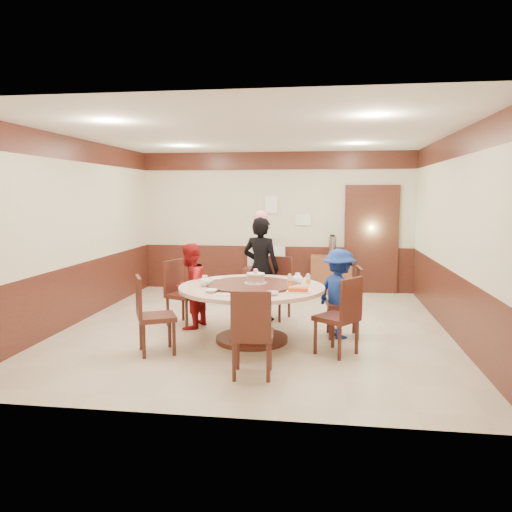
# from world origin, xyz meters

# --- Properties ---
(room) EXTENTS (6.00, 6.04, 2.84)m
(room) POSITION_xyz_m (0.01, 0.01, 1.08)
(room) COLOR beige
(room) RESTS_ON ground
(banquet_table) EXTENTS (1.93, 1.93, 0.78)m
(banquet_table) POSITION_xyz_m (0.04, -0.67, 0.53)
(banquet_table) COLOR #461E16
(banquet_table) RESTS_ON ground
(chair_0) EXTENTS (0.48, 0.47, 0.97)m
(chair_0) POSITION_xyz_m (1.28, -0.29, 0.30)
(chair_0) COLOR #461E16
(chair_0) RESTS_ON ground
(chair_1) EXTENTS (0.56, 0.57, 0.97)m
(chair_1) POSITION_xyz_m (0.22, 0.61, 0.30)
(chair_1) COLOR #461E16
(chair_1) RESTS_ON ground
(chair_2) EXTENTS (0.58, 0.58, 0.97)m
(chair_2) POSITION_xyz_m (-1.10, 0.04, 0.30)
(chair_2) COLOR #461E16
(chair_2) RESTS_ON ground
(chair_3) EXTENTS (0.59, 0.59, 0.97)m
(chair_3) POSITION_xyz_m (-1.07, -1.34, 0.30)
(chair_3) COLOR #461E16
(chair_3) RESTS_ON ground
(chair_4) EXTENTS (0.47, 0.48, 0.97)m
(chair_4) POSITION_xyz_m (0.24, -1.97, 0.30)
(chair_4) COLOR #461E16
(chair_4) RESTS_ON ground
(chair_5) EXTENTS (0.62, 0.62, 0.97)m
(chair_5) POSITION_xyz_m (1.17, -1.08, 0.30)
(chair_5) COLOR #461E16
(chair_5) RESTS_ON ground
(person_standing) EXTENTS (0.68, 0.54, 1.62)m
(person_standing) POSITION_xyz_m (0.01, 0.51, 0.81)
(person_standing) COLOR black
(person_standing) RESTS_ON ground
(person_red) EXTENTS (0.61, 0.71, 1.25)m
(person_red) POSITION_xyz_m (-0.95, -0.14, 0.62)
(person_red) COLOR maroon
(person_red) RESTS_ON ground
(person_blue) EXTENTS (0.85, 0.90, 1.22)m
(person_blue) POSITION_xyz_m (1.20, -0.34, 0.61)
(person_blue) COLOR navy
(person_blue) RESTS_ON ground
(birthday_cake) EXTENTS (0.30, 0.30, 0.20)m
(birthday_cake) POSITION_xyz_m (0.09, -0.64, 0.85)
(birthday_cake) COLOR white
(birthday_cake) RESTS_ON banquet_table
(teapot_left) EXTENTS (0.17, 0.15, 0.13)m
(teapot_left) POSITION_xyz_m (-0.57, -0.78, 0.81)
(teapot_left) COLOR white
(teapot_left) RESTS_ON banquet_table
(teapot_right) EXTENTS (0.17, 0.15, 0.13)m
(teapot_right) POSITION_xyz_m (0.63, -0.42, 0.81)
(teapot_right) COLOR white
(teapot_right) RESTS_ON banquet_table
(bowl_0) EXTENTS (0.16, 0.16, 0.04)m
(bowl_0) POSITION_xyz_m (-0.49, -0.35, 0.77)
(bowl_0) COLOR white
(bowl_0) RESTS_ON banquet_table
(bowl_1) EXTENTS (0.14, 0.14, 0.04)m
(bowl_1) POSITION_xyz_m (0.38, -1.24, 0.77)
(bowl_1) COLOR white
(bowl_1) RESTS_ON banquet_table
(bowl_2) EXTENTS (0.16, 0.16, 0.04)m
(bowl_2) POSITION_xyz_m (-0.39, -1.18, 0.77)
(bowl_2) COLOR white
(bowl_2) RESTS_ON banquet_table
(bowl_3) EXTENTS (0.13, 0.13, 0.04)m
(bowl_3) POSITION_xyz_m (0.65, -0.85, 0.77)
(bowl_3) COLOR white
(bowl_3) RESTS_ON banquet_table
(saucer_near) EXTENTS (0.18, 0.18, 0.01)m
(saucer_near) POSITION_xyz_m (-0.21, -1.32, 0.76)
(saucer_near) COLOR white
(saucer_near) RESTS_ON banquet_table
(saucer_far) EXTENTS (0.18, 0.18, 0.01)m
(saucer_far) POSITION_xyz_m (0.49, -0.17, 0.76)
(saucer_far) COLOR white
(saucer_far) RESTS_ON banquet_table
(shrimp_platter) EXTENTS (0.30, 0.20, 0.06)m
(shrimp_platter) POSITION_xyz_m (0.68, -1.03, 0.78)
(shrimp_platter) COLOR white
(shrimp_platter) RESTS_ON banquet_table
(bottle_0) EXTENTS (0.06, 0.06, 0.16)m
(bottle_0) POSITION_xyz_m (0.55, -0.70, 0.83)
(bottle_0) COLOR white
(bottle_0) RESTS_ON banquet_table
(bottle_1) EXTENTS (0.06, 0.06, 0.16)m
(bottle_1) POSITION_xyz_m (0.78, -0.65, 0.83)
(bottle_1) COLOR white
(bottle_1) RESTS_ON banquet_table
(tv_stand) EXTENTS (0.85, 0.45, 0.50)m
(tv_stand) POSITION_xyz_m (-0.19, 2.75, 0.25)
(tv_stand) COLOR #461E16
(tv_stand) RESTS_ON ground
(television) EXTENTS (0.79, 0.23, 0.45)m
(television) POSITION_xyz_m (-0.19, 2.75, 0.73)
(television) COLOR gray
(television) RESTS_ON tv_stand
(side_cabinet) EXTENTS (0.80, 0.40, 0.75)m
(side_cabinet) POSITION_xyz_m (1.13, 2.78, 0.38)
(side_cabinet) COLOR brown
(side_cabinet) RESTS_ON ground
(thermos) EXTENTS (0.15, 0.15, 0.38)m
(thermos) POSITION_xyz_m (1.14, 2.78, 0.94)
(thermos) COLOR silver
(thermos) RESTS_ON side_cabinet
(notice_left) EXTENTS (0.25, 0.00, 0.35)m
(notice_left) POSITION_xyz_m (-0.10, 2.96, 1.75)
(notice_left) COLOR white
(notice_left) RESTS_ON room
(notice_right) EXTENTS (0.30, 0.00, 0.22)m
(notice_right) POSITION_xyz_m (0.55, 2.96, 1.45)
(notice_right) COLOR white
(notice_right) RESTS_ON room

